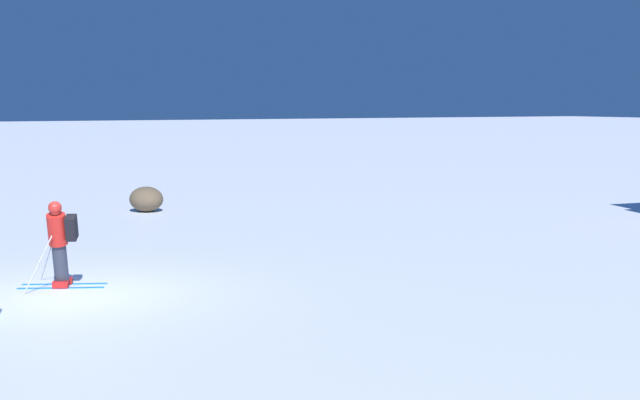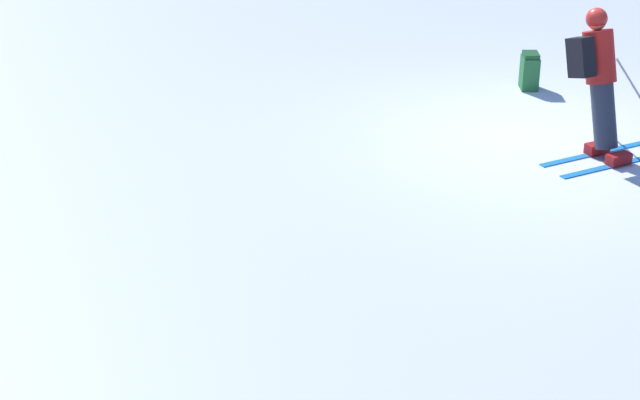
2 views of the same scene
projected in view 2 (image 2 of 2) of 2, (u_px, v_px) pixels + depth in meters
The scene contains 3 objects.
ground_plane at pixel (535, 140), 12.67m from camera, with size 300.00×300.00×0.00m, color white.
skier at pixel (599, 76), 11.93m from camera, with size 1.42×1.63×1.69m.
spare_backpack at pixel (530, 71), 14.21m from camera, with size 0.36×0.37×0.50m.
Camera 2 is at (-5.52, 10.69, 4.76)m, focal length 60.00 mm.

